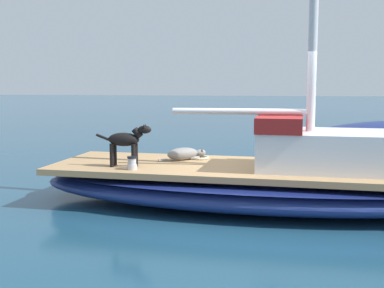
{
  "coord_description": "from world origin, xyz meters",
  "views": [
    {
      "loc": [
        8.02,
        0.11,
        2.05
      ],
      "look_at": [
        0.0,
        -1.0,
        1.01
      ],
      "focal_mm": 46.22,
      "sensor_mm": 36.0,
      "label": 1
    }
  ],
  "objects_px": {
    "sailboat_main": "(252,186)",
    "deck_winch": "(132,163)",
    "dog_grey": "(185,154)",
    "coiled_rope": "(200,158)",
    "dog_black": "(126,141)"
  },
  "relations": [
    {
      "from": "sailboat_main",
      "to": "deck_winch",
      "type": "bearing_deg",
      "value": -73.36
    },
    {
      "from": "dog_grey",
      "to": "coiled_rope",
      "type": "distance_m",
      "value": 0.31
    },
    {
      "from": "sailboat_main",
      "to": "deck_winch",
      "type": "xyz_separation_m",
      "value": [
        0.56,
        -1.88,
        0.42
      ]
    },
    {
      "from": "deck_winch",
      "to": "dog_grey",
      "type": "bearing_deg",
      "value": 147.86
    },
    {
      "from": "sailboat_main",
      "to": "coiled_rope",
      "type": "xyz_separation_m",
      "value": [
        -0.65,
        -0.94,
        0.35
      ]
    },
    {
      "from": "dog_grey",
      "to": "deck_winch",
      "type": "relative_size",
      "value": 3.81
    },
    {
      "from": "sailboat_main",
      "to": "deck_winch",
      "type": "relative_size",
      "value": 35.35
    },
    {
      "from": "dog_black",
      "to": "deck_winch",
      "type": "bearing_deg",
      "value": 32.25
    },
    {
      "from": "sailboat_main",
      "to": "coiled_rope",
      "type": "bearing_deg",
      "value": -124.43
    },
    {
      "from": "deck_winch",
      "to": "coiled_rope",
      "type": "relative_size",
      "value": 0.65
    },
    {
      "from": "dog_grey",
      "to": "dog_black",
      "type": "xyz_separation_m",
      "value": [
        0.83,
        -0.82,
        0.32
      ]
    },
    {
      "from": "dog_grey",
      "to": "dog_black",
      "type": "distance_m",
      "value": 1.21
    },
    {
      "from": "sailboat_main",
      "to": "coiled_rope",
      "type": "height_order",
      "value": "coiled_rope"
    },
    {
      "from": "dog_grey",
      "to": "dog_black",
      "type": "relative_size",
      "value": 0.85
    },
    {
      "from": "dog_grey",
      "to": "deck_winch",
      "type": "xyz_separation_m",
      "value": [
        1.07,
        -0.67,
        -0.01
      ]
    }
  ]
}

